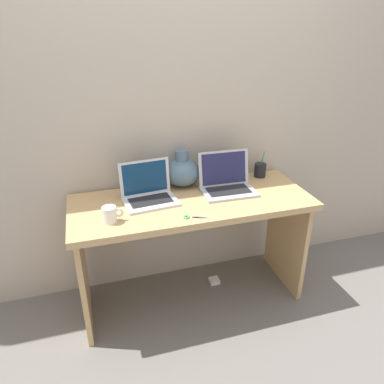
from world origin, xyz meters
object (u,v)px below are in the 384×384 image
(scissors, at_px, (192,217))
(pen_cup, at_px, (260,170))
(laptop_left, at_px, (148,190))
(coffee_mug, at_px, (110,215))
(green_vase, at_px, (182,171))
(power_brick, at_px, (214,281))
(laptop_right, at_px, (226,181))

(scissors, bearing_deg, pen_cup, 34.40)
(pen_cup, distance_m, scissors, 0.75)
(laptop_left, bearing_deg, scissors, -57.56)
(coffee_mug, distance_m, pen_cup, 1.11)
(laptop_left, height_order, green_vase, green_vase)
(green_vase, distance_m, scissors, 0.46)
(green_vase, relative_size, scissors, 1.67)
(green_vase, distance_m, power_brick, 0.86)
(pen_cup, relative_size, power_brick, 2.59)
(laptop_right, xyz_separation_m, scissors, (-0.32, -0.29, -0.06))
(laptop_right, bearing_deg, coffee_mug, -164.33)
(coffee_mug, bearing_deg, laptop_left, 40.94)
(coffee_mug, distance_m, power_brick, 1.07)
(laptop_left, height_order, coffee_mug, laptop_left)
(laptop_left, height_order, laptop_right, laptop_right)
(green_vase, bearing_deg, laptop_left, -149.16)
(power_brick, bearing_deg, laptop_left, -178.19)
(laptop_right, bearing_deg, pen_cup, 23.82)
(power_brick, bearing_deg, green_vase, 145.14)
(laptop_right, height_order, scissors, laptop_right)
(coffee_mug, xyz_separation_m, power_brick, (0.69, 0.23, -0.78))
(laptop_left, height_order, pen_cup, laptop_left)
(laptop_right, height_order, coffee_mug, laptop_right)
(green_vase, relative_size, coffee_mug, 2.10)
(scissors, height_order, power_brick, scissors)
(green_vase, relative_size, pen_cup, 1.33)
(laptop_left, bearing_deg, laptop_right, -0.26)
(pen_cup, bearing_deg, coffee_mug, -161.88)
(coffee_mug, height_order, power_brick, coffee_mug)
(pen_cup, bearing_deg, green_vase, 178.08)
(laptop_right, distance_m, scissors, 0.43)
(green_vase, bearing_deg, laptop_right, -31.59)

